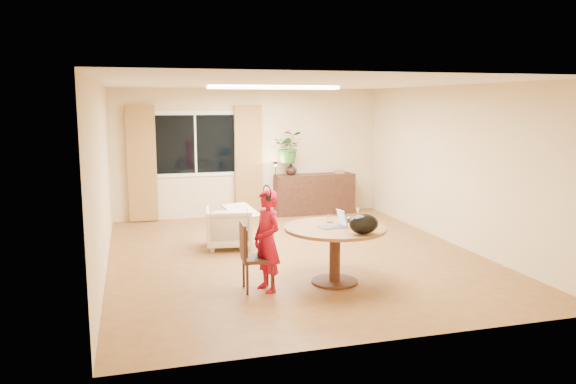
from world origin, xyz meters
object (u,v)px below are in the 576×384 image
object	(u,v)px
dining_table	(335,239)
dining_chair	(257,257)
sideboard	(314,194)
child	(267,241)
armchair	(228,227)

from	to	relation	value
dining_table	dining_chair	world-z (taller)	dining_chair
dining_table	sideboard	xyz separation A→B (m)	(1.19, 4.42, -0.17)
child	sideboard	distance (m)	4.95
dining_table	dining_chair	xyz separation A→B (m)	(-1.03, -0.01, -0.15)
dining_table	child	distance (m)	0.92
child	armchair	world-z (taller)	child
dining_table	dining_chair	distance (m)	1.04
sideboard	armchair	bearing A→B (deg)	-134.37
dining_table	armchair	bearing A→B (deg)	115.33
sideboard	dining_chair	bearing A→B (deg)	-116.61
child	sideboard	world-z (taller)	child
dining_table	child	world-z (taller)	child
dining_chair	sideboard	xyz separation A→B (m)	(2.22, 4.43, -0.01)
child	sideboard	bearing A→B (deg)	135.22
child	armchair	distance (m)	2.24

